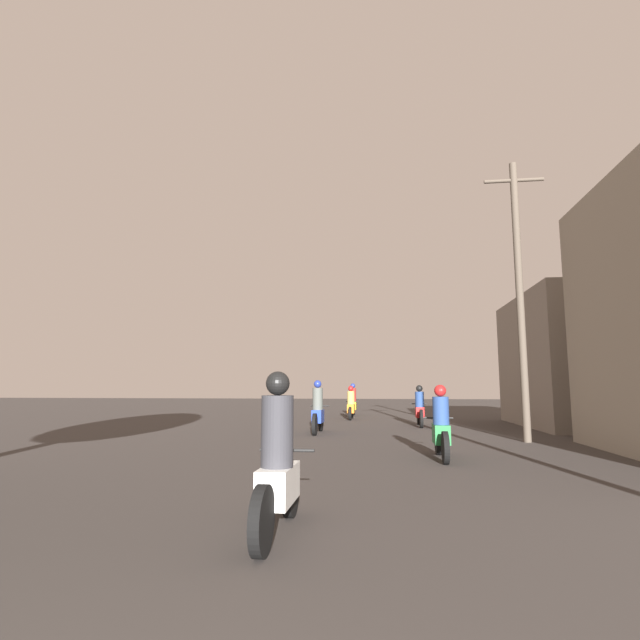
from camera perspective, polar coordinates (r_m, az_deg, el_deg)
The scene contains 8 objects.
motorcycle_white at distance 5.17m, azimuth -4.83°, elevation -16.52°, with size 0.60×1.93×1.59m.
motorcycle_green at distance 10.52m, azimuth 13.67°, elevation -11.97°, with size 0.60×1.93×1.48m.
motorcycle_blue at distance 15.82m, azimuth -0.25°, elevation -10.47°, with size 0.60×2.12×1.64m.
motorcycle_red at distance 18.92m, azimuth 11.33°, elevation -10.00°, with size 0.60×2.12×1.49m.
motorcycle_orange at distance 22.48m, azimuth 3.56°, elevation -9.76°, with size 0.60×1.83×1.48m.
motorcycle_yellow at distance 25.41m, azimuth 3.80°, elevation -9.41°, with size 0.60×1.85×1.60m.
building_right_far at distance 20.83m, azimuth 28.76°, elevation -4.05°, with size 5.16×6.98×4.80m.
utility_pole_far at distance 14.58m, azimuth 21.85°, elevation 3.02°, with size 1.60×0.20×7.66m.
Camera 1 is at (0.84, 0.31, 1.44)m, focal length 28.00 mm.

